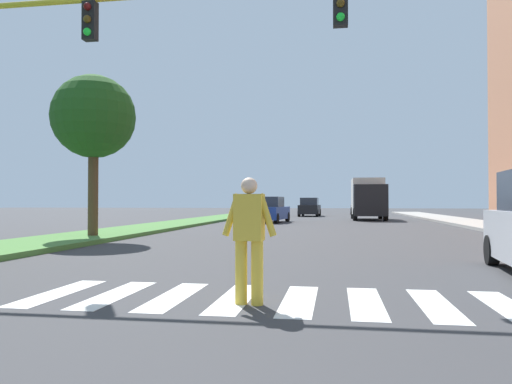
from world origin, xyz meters
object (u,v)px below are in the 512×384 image
(traffic_light_gantry, at_px, (90,56))
(pedestrian_performer, at_px, (249,234))
(truck_box_delivery, at_px, (368,198))
(sedan_distant, at_px, (310,208))
(sedan_midblock, at_px, (270,211))
(tree_mid, at_px, (94,118))
(sedan_far_horizon, at_px, (359,207))

(traffic_light_gantry, relative_size, pedestrian_performer, 5.55)
(pedestrian_performer, distance_m, truck_box_delivery, 31.47)
(traffic_light_gantry, distance_m, sedan_distant, 36.48)
(traffic_light_gantry, bearing_deg, sedan_distant, 85.79)
(traffic_light_gantry, relative_size, sedan_distant, 2.16)
(pedestrian_performer, bearing_deg, sedan_midblock, 96.88)
(pedestrian_performer, bearing_deg, traffic_light_gantry, 142.49)
(tree_mid, distance_m, pedestrian_performer, 13.04)
(tree_mid, relative_size, traffic_light_gantry, 0.62)
(sedan_midblock, xyz_separation_m, truck_box_delivery, (6.62, 5.97, 0.86))
(tree_mid, height_order, sedan_distant, tree_mid)
(pedestrian_performer, bearing_deg, tree_mid, 126.53)
(traffic_light_gantry, distance_m, sedan_far_horizon, 45.21)
(sedan_distant, distance_m, sedan_far_horizon, 9.55)
(tree_mid, bearing_deg, traffic_light_gantry, -63.13)
(traffic_light_gantry, xyz_separation_m, sedan_far_horizon, (7.52, 44.43, -3.61))
(sedan_midblock, distance_m, truck_box_delivery, 8.96)
(sedan_far_horizon, bearing_deg, sedan_distant, -120.55)
(traffic_light_gantry, height_order, sedan_distant, traffic_light_gantry)
(tree_mid, xyz_separation_m, truck_box_delivery, (11.05, 21.16, -2.76))
(traffic_light_gantry, height_order, pedestrian_performer, traffic_light_gantry)
(traffic_light_gantry, xyz_separation_m, sedan_distant, (2.67, 36.21, -3.59))
(tree_mid, xyz_separation_m, sedan_far_horizon, (11.13, 37.30, -3.63))
(truck_box_delivery, bearing_deg, sedan_far_horizon, 89.71)
(sedan_midblock, bearing_deg, traffic_light_gantry, -92.09)
(truck_box_delivery, bearing_deg, sedan_midblock, -137.96)
(sedan_distant, bearing_deg, traffic_light_gantry, -94.21)
(pedestrian_performer, height_order, sedan_distant, sedan_distant)
(sedan_midblock, height_order, truck_box_delivery, truck_box_delivery)
(sedan_distant, bearing_deg, pedestrian_performer, -88.24)
(pedestrian_performer, bearing_deg, sedan_distant, 91.76)
(traffic_light_gantry, bearing_deg, truck_box_delivery, 75.27)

